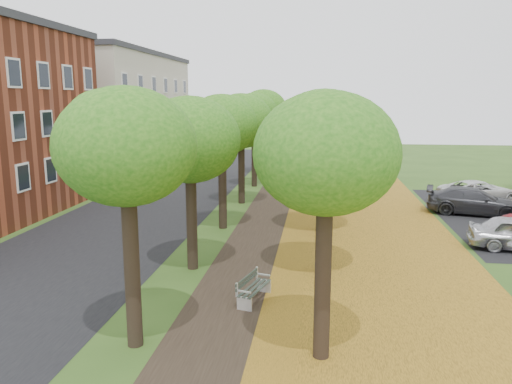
% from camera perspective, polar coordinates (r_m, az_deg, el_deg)
% --- Properties ---
extents(ground, '(120.00, 120.00, 0.00)m').
position_cam_1_polar(ground, '(13.40, -4.33, -17.56)').
color(ground, '#2D4C19').
rests_on(ground, ground).
extents(street_asphalt, '(8.00, 70.00, 0.01)m').
position_cam_1_polar(street_asphalt, '(29.05, -12.97, -2.18)').
color(street_asphalt, black).
rests_on(street_asphalt, ground).
extents(footpath, '(3.20, 70.00, 0.01)m').
position_cam_1_polar(footpath, '(27.41, 1.93, -2.67)').
color(footpath, black).
rests_on(footpath, ground).
extents(leaf_verge, '(7.50, 70.00, 0.01)m').
position_cam_1_polar(leaf_verge, '(27.42, 12.41, -2.91)').
color(leaf_verge, '#B57F21').
rests_on(leaf_verge, ground).
extents(tree_row_west, '(3.61, 33.61, 6.57)m').
position_cam_1_polar(tree_row_west, '(26.99, -2.70, 7.83)').
color(tree_row_west, black).
rests_on(tree_row_west, ground).
extents(tree_row_east, '(3.61, 33.61, 6.57)m').
position_cam_1_polar(tree_row_east, '(26.59, 7.64, 7.70)').
color(tree_row_east, black).
rests_on(tree_row_east, ground).
extents(building_cream, '(10.30, 20.30, 10.40)m').
position_cam_1_polar(building_cream, '(48.62, -16.54, 8.93)').
color(building_cream, beige).
rests_on(building_cream, ground).
extents(bench, '(0.95, 1.81, 0.82)m').
position_cam_1_polar(bench, '(16.06, -0.36, -10.91)').
color(bench, '#29332B').
rests_on(bench, ground).
extents(car_grey, '(5.36, 3.14, 1.46)m').
position_cam_1_polar(car_grey, '(30.04, 23.65, -0.97)').
color(car_grey, '#323237').
rests_on(car_grey, ground).
extents(car_white, '(5.35, 3.68, 1.36)m').
position_cam_1_polar(car_white, '(33.57, 24.14, 0.05)').
color(car_white, silver).
rests_on(car_white, ground).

